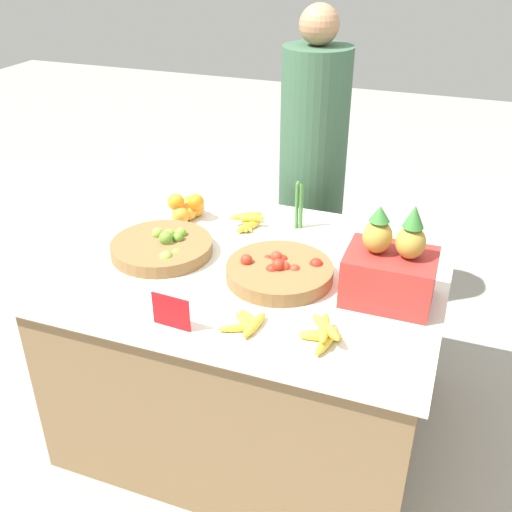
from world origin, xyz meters
name	(u,v)px	position (x,y,z in m)	size (l,w,h in m)	color
ground_plane	(256,415)	(0.00, 0.00, 0.00)	(12.00, 12.00, 0.00)	#A39E93
market_table	(256,347)	(0.00, 0.00, 0.39)	(1.43, 1.16, 0.77)	olive
lime_bowl	(162,247)	(-0.39, -0.03, 0.80)	(0.40, 0.40, 0.10)	olive
tomato_basket	(279,271)	(0.11, -0.05, 0.80)	(0.40, 0.40, 0.09)	olive
orange_pile	(189,207)	(-0.43, 0.30, 0.82)	(0.15, 0.19, 0.13)	orange
metal_bowl	(373,240)	(0.39, 0.31, 0.81)	(0.35, 0.35, 0.07)	silver
price_sign	(171,312)	(-0.12, -0.46, 0.83)	(0.14, 0.02, 0.12)	red
produce_crate	(390,269)	(0.51, -0.04, 0.89)	(0.30, 0.24, 0.37)	#B22D28
veg_bundle	(299,206)	(0.05, 0.38, 0.87)	(0.03, 0.04, 0.21)	#4C8E42
banana_bunch_front_right	(248,222)	(-0.15, 0.31, 0.80)	(0.16, 0.18, 0.06)	gold
banana_bunch_middle_left	(248,323)	(0.11, -0.37, 0.78)	(0.14, 0.15, 0.03)	gold
banana_bunch_front_center	(324,333)	(0.36, -0.36, 0.80)	(0.15, 0.19, 0.06)	gold
vendor_person	(311,185)	(-0.03, 0.91, 0.75)	(0.33, 0.33, 1.62)	#385B42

